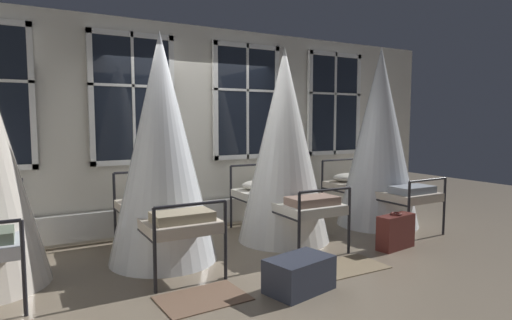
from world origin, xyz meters
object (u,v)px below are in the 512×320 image
cot_third (284,148)px  suitcase_dark (396,231)px  cot_second (162,151)px  travel_trunk (299,274)px  cot_fourth (379,140)px

cot_third → suitcase_dark: cot_third is taller
cot_second → suitcase_dark: size_ratio=4.58×
cot_second → travel_trunk: size_ratio=4.16×
cot_third → travel_trunk: cot_third is taller
cot_third → suitcase_dark: (1.01, -1.08, -1.05)m
cot_second → cot_third: 1.71m
cot_third → travel_trunk: bearing=152.8°
cot_third → cot_fourth: bearing=-89.3°
cot_third → cot_fourth: (1.76, -0.03, 0.07)m
cot_third → travel_trunk: 2.13m
cot_third → cot_fourth: cot_fourth is taller
cot_fourth → suitcase_dark: cot_fourth is taller
cot_fourth → travel_trunk: 3.28m
cot_second → suitcase_dark: bearing=-110.8°
cot_fourth → travel_trunk: size_ratio=4.33×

